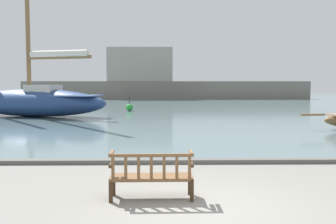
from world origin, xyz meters
TOP-DOWN VIEW (x-y plane):
  - ground_plane at (0.00, 0.00)m, footprint 160.00×160.00m
  - harbor_water at (0.00, 44.00)m, footprint 100.00×80.00m
  - quay_edge_kerb at (0.00, 3.85)m, footprint 40.00×0.30m
  - park_bench at (-0.99, 0.58)m, footprint 1.61×0.54m
  - sailboat_far_starboard at (-9.36, 18.63)m, footprint 10.93×5.69m
  - channel_buoy at (-3.36, 23.72)m, footprint 0.57×0.57m
  - far_breakwater at (-0.99, 48.04)m, footprint 41.37×2.40m

SIDE VIEW (x-z plane):
  - ground_plane at x=0.00m, z-range 0.00..0.00m
  - harbor_water at x=0.00m, z-range 0.00..0.08m
  - quay_edge_kerb at x=0.00m, z-range 0.00..0.12m
  - channel_buoy at x=-3.36m, z-range -0.26..1.01m
  - park_bench at x=-0.99m, z-range 0.01..0.93m
  - sailboat_far_starboard at x=-9.36m, z-range -6.14..8.73m
  - far_breakwater at x=-0.99m, z-range -1.47..6.09m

